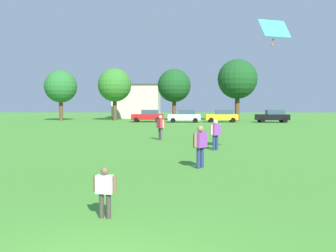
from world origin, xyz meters
TOP-DOWN VIEW (x-y plane):
  - ground_plane at (0.00, 30.00)m, footprint 160.00×160.00m
  - child_kite_flyer at (-0.29, 3.11)m, footprint 0.50×0.26m
  - adult_bystander at (2.05, 9.25)m, footprint 0.55×0.62m
  - bystander_near_trees at (3.16, 14.70)m, footprint 0.57×0.58m
  - bystander_midfield at (0.05, 20.06)m, footprint 0.55×0.68m
  - kite at (5.35, 11.73)m, footprint 1.42×0.99m
  - parked_car_red_0 at (-2.87, 45.81)m, footprint 4.30×2.02m
  - parked_car_white_1 at (2.11, 44.81)m, footprint 4.30×2.02m
  - parked_car_yellow_2 at (7.18, 45.54)m, footprint 4.30×2.02m
  - parked_car_black_3 at (13.89, 45.10)m, footprint 4.30×2.02m
  - tree_far_left at (-16.29, 50.29)m, footprint 4.82×4.82m
  - tree_left at (-8.34, 51.10)m, footprint 5.04×5.04m
  - tree_right at (0.64, 50.47)m, footprint 4.92×4.92m
  - tree_far_right at (9.84, 49.61)m, footprint 5.75×5.75m
  - house_left at (-6.17, 62.22)m, footprint 8.34×8.29m

SIDE VIEW (x-z plane):
  - ground_plane at x=0.00m, z-range 0.00..0.00m
  - child_kite_flyer at x=-0.29m, z-range 0.10..1.17m
  - parked_car_red_0 at x=-2.87m, z-range 0.02..1.70m
  - parked_car_white_1 at x=2.11m, z-range 0.02..1.70m
  - parked_car_yellow_2 at x=7.18m, z-range 0.02..1.70m
  - parked_car_black_3 at x=13.89m, z-range 0.02..1.70m
  - adult_bystander at x=2.05m, z-range 0.15..1.73m
  - bystander_near_trees at x=3.16m, z-range 0.15..1.74m
  - bystander_midfield at x=0.05m, z-range 0.15..1.81m
  - house_left at x=-6.17m, z-range 0.01..6.01m
  - tree_far_left at x=-16.29m, z-range 1.31..8.82m
  - tree_right at x=0.64m, z-range 1.34..9.01m
  - tree_left at x=-8.34m, z-range 1.38..9.23m
  - kite at x=5.35m, z-range 5.00..6.15m
  - tree_far_right at x=9.84m, z-range 1.57..10.53m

